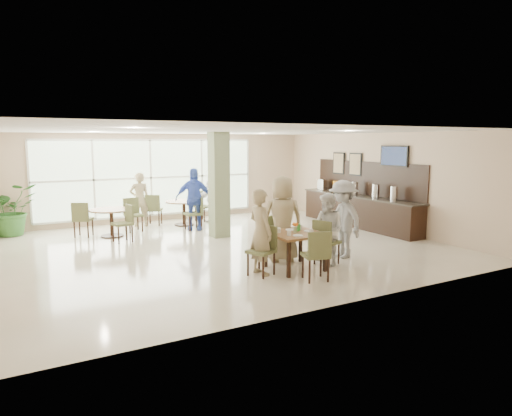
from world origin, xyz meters
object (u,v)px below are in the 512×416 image
teen_standing (343,219)px  adult_standing (140,200)px  main_table (295,237)px  adult_a (194,199)px  round_table_left (111,215)px  buffet_counter (359,208)px  adult_b (213,199)px  round_table_right (184,206)px  teen_left (261,232)px  teen_far (282,219)px  potted_plant (12,210)px  teen_right (328,230)px

teen_standing → adult_standing: bearing=-152.1°
main_table → adult_a: size_ratio=0.57×
round_table_left → buffet_counter: bearing=-17.2°
teen_standing → adult_b: (-0.78, 5.36, -0.09)m
round_table_right → teen_left: size_ratio=0.68×
round_table_right → adult_b: bearing=-6.5°
buffet_counter → teen_far: size_ratio=2.56×
teen_standing → adult_a: adult_a is taller
round_table_right → main_table: bearing=-87.7°
adult_b → adult_standing: 2.22m
main_table → adult_standing: adult_standing is taller
adult_a → adult_b: bearing=62.6°
potted_plant → teen_standing: size_ratio=0.83×
teen_far → adult_b: bearing=-78.3°
teen_far → round_table_right: bearing=-67.9°
round_table_right → teen_right: (1.01, -5.80, 0.17)m
round_table_left → buffet_counter: buffet_counter is taller
teen_standing → adult_a: (-1.70, 4.61, 0.04)m
potted_plant → teen_far: 7.72m
buffet_counter → round_table_right: bearing=148.4°
teen_standing → teen_right: bearing=-62.0°
teen_far → adult_standing: bearing=-55.6°
main_table → teen_far: bearing=80.3°
teen_standing → teen_far: bearing=-104.2°
round_table_left → teen_standing: bearing=-50.1°
round_table_left → adult_standing: 1.54m
teen_left → adult_b: bearing=-20.5°
teen_standing → main_table: bearing=-77.1°
main_table → adult_b: (0.68, 5.65, 0.10)m
buffet_counter → teen_right: bearing=-139.5°
teen_far → teen_right: (0.66, -0.72, -0.17)m
round_table_left → adult_a: size_ratio=0.63×
round_table_left → teen_standing: size_ratio=0.66×
potted_plant → adult_a: size_ratio=0.79×
teen_left → teen_right: size_ratio=1.11×
teen_far → adult_a: teen_far is taller
adult_b → main_table: bearing=-9.1°
adult_standing → round_table_left: bearing=50.6°
round_table_left → adult_standing: bearing=45.8°
teen_far → adult_standing: 5.73m
teen_left → adult_a: bearing=-12.2°
main_table → teen_right: teen_right is taller
main_table → adult_a: 4.91m
teen_left → buffet_counter: bearing=-66.0°
teen_standing → adult_standing: 6.57m
round_table_right → teen_standing: 5.73m
buffet_counter → teen_right: 4.64m
round_table_right → buffet_counter: size_ratio=0.24×
teen_far → teen_standing: bearing=-177.4°
main_table → potted_plant: bearing=126.8°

